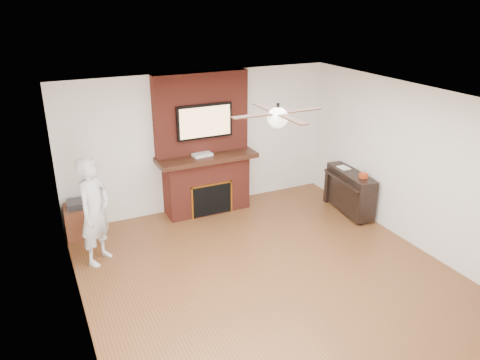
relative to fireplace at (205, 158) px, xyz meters
name	(u,v)px	position (x,y,z in m)	size (l,w,h in m)	color
room_shell	(275,198)	(0.00, -2.55, 0.25)	(5.36, 5.86, 2.86)	brown
fireplace	(205,158)	(0.00, 0.00, 0.00)	(1.78, 0.64, 2.50)	maroon
tv	(205,121)	(0.00, -0.05, 0.68)	(1.00, 0.08, 0.60)	black
ceiling_fan	(278,117)	(0.00, -2.55, 1.34)	(1.21, 1.21, 0.31)	black
person	(95,211)	(-2.10, -1.01, -0.18)	(0.60, 0.40, 1.63)	silver
side_table	(83,219)	(-2.20, -0.07, -0.71)	(0.57, 0.57, 0.62)	brown
piano	(350,191)	(2.31, -1.23, -0.58)	(0.57, 1.22, 0.86)	black
cable_box	(202,155)	(-0.08, -0.10, 0.11)	(0.34, 0.19, 0.05)	silver
candle_orange	(198,212)	(-0.24, -0.18, -0.94)	(0.07, 0.07, 0.11)	#C85217
candle_cream	(216,208)	(0.13, -0.18, -0.93)	(0.08, 0.08, 0.12)	beige
candle_blue	(215,209)	(0.11, -0.16, -0.96)	(0.06, 0.06, 0.07)	#3652A2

